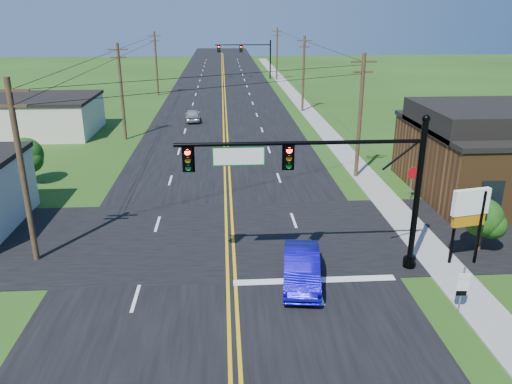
{
  "coord_description": "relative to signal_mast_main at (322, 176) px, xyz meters",
  "views": [
    {
      "loc": [
        -0.05,
        -12.96,
        11.71
      ],
      "look_at": [
        1.49,
        10.0,
        3.34
      ],
      "focal_mm": 35.0,
      "sensor_mm": 36.0,
      "label": 1
    }
  ],
  "objects": [
    {
      "name": "road_main",
      "position": [
        -4.34,
        42.0,
        -4.73
      ],
      "size": [
        16.0,
        220.0,
        0.04
      ],
      "primitive_type": "cube",
      "color": "black",
      "rests_on": "ground"
    },
    {
      "name": "road_cross",
      "position": [
        -4.34,
        4.0,
        -4.73
      ],
      "size": [
        70.0,
        10.0,
        0.04
      ],
      "primitive_type": "cube",
      "color": "black",
      "rests_on": "ground"
    },
    {
      "name": "sidewalk",
      "position": [
        6.16,
        32.0,
        -4.71
      ],
      "size": [
        2.0,
        160.0,
        0.08
      ],
      "primitive_type": "cube",
      "color": "gray",
      "rests_on": "ground"
    },
    {
      "name": "signal_mast_main",
      "position": [
        0.0,
        0.0,
        0.0
      ],
      "size": [
        11.3,
        0.6,
        7.48
      ],
      "color": "black",
      "rests_on": "ground"
    },
    {
      "name": "signal_mast_far",
      "position": [
        0.1,
        72.0,
        -0.2
      ],
      "size": [
        10.98,
        0.6,
        7.48
      ],
      "color": "black",
      "rests_on": "ground"
    },
    {
      "name": "cream_bldg_far",
      "position": [
        -23.34,
        30.0,
        -2.89
      ],
      "size": [
        12.2,
        9.2,
        3.7
      ],
      "color": "silver",
      "rests_on": "ground"
    },
    {
      "name": "utility_pole_left_a",
      "position": [
        -13.84,
        2.0,
        -0.03
      ],
      "size": [
        1.8,
        0.28,
        9.0
      ],
      "color": "#362018",
      "rests_on": "ground"
    },
    {
      "name": "utility_pole_left_b",
      "position": [
        -13.84,
        27.0,
        -0.03
      ],
      "size": [
        1.8,
        0.28,
        9.0
      ],
      "color": "#362018",
      "rests_on": "ground"
    },
    {
      "name": "utility_pole_left_c",
      "position": [
        -13.84,
        54.0,
        -0.03
      ],
      "size": [
        1.8,
        0.28,
        9.0
      ],
      "color": "#362018",
      "rests_on": "ground"
    },
    {
      "name": "utility_pole_right_a",
      "position": [
        5.46,
        14.0,
        -0.03
      ],
      "size": [
        1.8,
        0.28,
        9.0
      ],
      "color": "#362018",
      "rests_on": "ground"
    },
    {
      "name": "utility_pole_right_b",
      "position": [
        5.46,
        40.0,
        -0.03
      ],
      "size": [
        1.8,
        0.28,
        9.0
      ],
      "color": "#362018",
      "rests_on": "ground"
    },
    {
      "name": "utility_pole_right_c",
      "position": [
        5.46,
        70.0,
        -0.03
      ],
      "size": [
        1.8,
        0.28,
        9.0
      ],
      "color": "#362018",
      "rests_on": "ground"
    },
    {
      "name": "tree_right_back",
      "position": [
        11.66,
        18.0,
        -2.15
      ],
      "size": [
        3.0,
        3.0,
        4.1
      ],
      "color": "#362018",
      "rests_on": "ground"
    },
    {
      "name": "shrub_corner",
      "position": [
        8.66,
        1.5,
        -2.9
      ],
      "size": [
        2.0,
        2.0,
        2.86
      ],
      "color": "#362018",
      "rests_on": "ground"
    },
    {
      "name": "tree_left",
      "position": [
        -18.34,
        14.0,
        -2.59
      ],
      "size": [
        2.4,
        2.4,
        3.37
      ],
      "color": "#362018",
      "rests_on": "ground"
    },
    {
      "name": "blue_car",
      "position": [
        -1.0,
        -1.16,
        -3.99
      ],
      "size": [
        2.2,
        4.78,
        1.52
      ],
      "primitive_type": "imported",
      "rotation": [
        0.0,
        0.0,
        -0.13
      ],
      "color": "#0F07AA",
      "rests_on": "ground"
    },
    {
      "name": "distant_car",
      "position": [
        -7.81,
        34.88,
        -4.06
      ],
      "size": [
        2.02,
        4.17,
        1.37
      ],
      "primitive_type": "imported",
      "rotation": [
        0.0,
        0.0,
        3.24
      ],
      "color": "#B6B5BB",
      "rests_on": "ground"
    },
    {
      "name": "route_sign",
      "position": [
        5.13,
        -3.91,
        -3.52
      ],
      "size": [
        0.53,
        0.1,
        2.11
      ],
      "rotation": [
        0.0,
        0.0,
        -0.07
      ],
      "color": "slate",
      "rests_on": "ground"
    },
    {
      "name": "stop_sign",
      "position": [
        7.79,
        8.98,
        -3.12
      ],
      "size": [
        0.8,
        0.2,
        2.27
      ],
      "rotation": [
        0.0,
        0.0,
        0.21
      ],
      "color": "slate",
      "rests_on": "ground"
    },
    {
      "name": "pylon_sign",
      "position": [
        7.19,
        0.19,
        -1.91
      ],
      "size": [
        1.91,
        0.63,
        3.89
      ],
      "rotation": [
        0.0,
        0.0,
        0.2
      ],
      "color": "black",
      "rests_on": "ground"
    }
  ]
}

